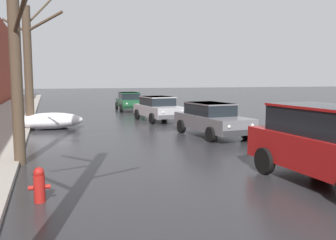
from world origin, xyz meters
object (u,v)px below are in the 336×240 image
at_px(suv_red_approaching_near_lane, 335,143).
at_px(sedan_green_parked_far_down_block, 129,101).
at_px(bare_tree_second_along_sidewalk, 14,31).
at_px(sedan_grey_parked_kerbside_close, 211,118).
at_px(fire_hydrant, 39,185).
at_px(bare_tree_mid_block, 29,65).
at_px(sedan_silver_parked_kerbside_mid, 158,108).

xyz_separation_m(suv_red_approaching_near_lane, sedan_green_parked_far_down_block, (-0.11, 21.02, -0.24)).
xyz_separation_m(bare_tree_second_along_sidewalk, sedan_grey_parked_kerbside_close, (7.49, 3.05, -2.99)).
bearing_deg(sedan_green_parked_far_down_block, fire_hydrant, -107.45).
bearing_deg(fire_hydrant, bare_tree_mid_block, 92.86).
height_order(sedan_grey_parked_kerbside_close, sedan_green_parked_far_down_block, same).
xyz_separation_m(sedan_silver_parked_kerbside_mid, fire_hydrant, (-6.43, -12.82, -0.40)).
xyz_separation_m(sedan_green_parked_far_down_block, fire_hydrant, (-6.32, -20.10, -0.40)).
height_order(sedan_silver_parked_kerbside_mid, fire_hydrant, sedan_silver_parked_kerbside_mid).
height_order(bare_tree_second_along_sidewalk, bare_tree_mid_block, bare_tree_second_along_sidewalk).
xyz_separation_m(suv_red_approaching_near_lane, sedan_silver_parked_kerbside_mid, (0.00, 13.74, -0.23)).
bearing_deg(sedan_silver_parked_kerbside_mid, sedan_green_parked_far_down_block, 90.91).
xyz_separation_m(bare_tree_second_along_sidewalk, bare_tree_mid_block, (0.03, 7.48, -0.62)).
bearing_deg(sedan_green_parked_far_down_block, sedan_grey_parked_kerbside_close, -87.51).
height_order(sedan_silver_parked_kerbside_mid, sedan_green_parked_far_down_block, same).
relative_size(bare_tree_mid_block, sedan_green_parked_far_down_block, 1.56).
xyz_separation_m(sedan_grey_parked_kerbside_close, sedan_silver_parked_kerbside_mid, (-0.47, 6.24, 0.00)).
relative_size(sedan_green_parked_far_down_block, fire_hydrant, 6.09).
distance_m(suv_red_approaching_near_lane, sedan_grey_parked_kerbside_close, 7.52).
bearing_deg(sedan_grey_parked_kerbside_close, sedan_green_parked_far_down_block, 92.49).
relative_size(bare_tree_second_along_sidewalk, fire_hydrant, 10.40).
height_order(suv_red_approaching_near_lane, fire_hydrant, suv_red_approaching_near_lane).
distance_m(suv_red_approaching_near_lane, sedan_silver_parked_kerbside_mid, 13.74).
height_order(bare_tree_second_along_sidewalk, sedan_grey_parked_kerbside_close, bare_tree_second_along_sidewalk).
distance_m(bare_tree_mid_block, sedan_green_parked_far_down_block, 11.64).
height_order(sedan_green_parked_far_down_block, fire_hydrant, sedan_green_parked_far_down_block).
bearing_deg(bare_tree_mid_block, sedan_grey_parked_kerbside_close, -30.67).
relative_size(suv_red_approaching_near_lane, sedan_silver_parked_kerbside_mid, 1.06).
bearing_deg(fire_hydrant, sedan_silver_parked_kerbside_mid, 63.36).
bearing_deg(bare_tree_mid_block, fire_hydrant, -87.14).
bearing_deg(sedan_grey_parked_kerbside_close, bare_tree_mid_block, 149.33).
relative_size(bare_tree_second_along_sidewalk, suv_red_approaching_near_lane, 1.63).
relative_size(bare_tree_second_along_sidewalk, sedan_green_parked_far_down_block, 1.71).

